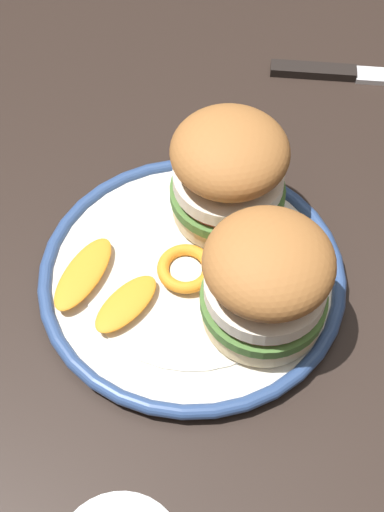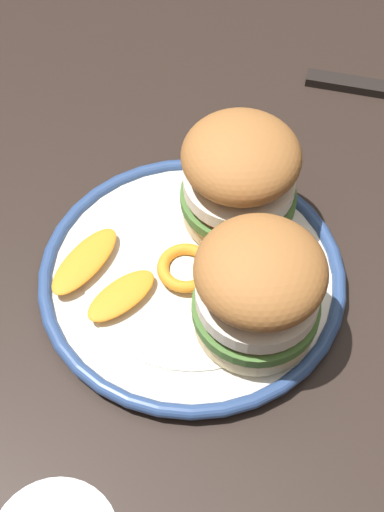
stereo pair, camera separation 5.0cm
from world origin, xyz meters
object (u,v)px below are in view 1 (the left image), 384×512
(table_knife, at_px, (360,75))
(dinner_plate, at_px, (192,277))
(sandwich_half_left, at_px, (229,171))
(dining_table, at_px, (275,373))
(sandwich_half_right, at_px, (268,285))

(table_knife, bearing_deg, dinner_plate, 47.93)
(dinner_plate, xyz_separation_m, sandwich_half_left, (-0.04, -0.06, 0.06))
(sandwich_half_left, xyz_separation_m, table_knife, (-0.17, -0.17, -0.07))
(table_knife, bearing_deg, dining_table, 63.75)
(sandwich_half_left, xyz_separation_m, sandwich_half_right, (-0.01, 0.12, 0.00))
(dining_table, height_order, dinner_plate, dinner_plate)
(sandwich_half_right, distance_m, table_knife, 0.34)
(dining_table, xyz_separation_m, sandwich_half_left, (0.03, -0.11, 0.16))
(dinner_plate, bearing_deg, sandwich_half_right, 132.66)
(sandwich_half_left, distance_m, sandwich_half_right, 0.12)
(dinner_plate, height_order, table_knife, dinner_plate)
(sandwich_half_left, bearing_deg, dining_table, 105.73)
(sandwich_half_right, relative_size, table_knife, 0.50)
(dining_table, bearing_deg, table_knife, -116.25)
(dinner_plate, bearing_deg, dining_table, 145.26)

